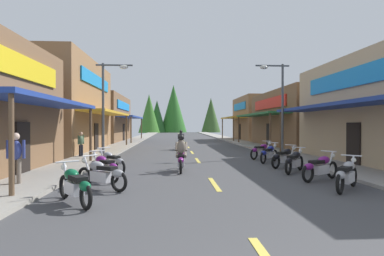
{
  "coord_description": "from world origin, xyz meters",
  "views": [
    {
      "loc": [
        -1.4,
        -2.21,
        1.99
      ],
      "look_at": [
        0.22,
        23.82,
        1.72
      ],
      "focal_mm": 29.44,
      "sensor_mm": 36.0,
      "label": 1
    }
  ],
  "objects_px": {
    "motorcycle_parked_right_1": "(320,167)",
    "motorcycle_parked_right_2": "(294,161)",
    "motorcycle_parked_right_5": "(262,150)",
    "rider_cruising_lead": "(181,156)",
    "motorcycle_parked_right_3": "(285,157)",
    "rider_cruising_trailing": "(181,141)",
    "streetlamp_left": "(109,96)",
    "motorcycle_parked_left_3": "(111,161)",
    "motorcycle_parked_left_0": "(75,185)",
    "motorcycle_parked_right_4": "(269,153)",
    "motorcycle_parked_left_2": "(104,167)",
    "streetlamp_right": "(277,96)",
    "motorcycle_parked_left_1": "(102,174)",
    "pedestrian_waiting": "(16,156)",
    "pedestrian_by_shop": "(81,143)",
    "motorcycle_parked_right_0": "(347,174)"
  },
  "relations": [
    {
      "from": "motorcycle_parked_right_2",
      "to": "motorcycle_parked_right_4",
      "type": "xyz_separation_m",
      "value": [
        0.02,
        3.5,
        0.0
      ]
    },
    {
      "from": "motorcycle_parked_right_5",
      "to": "pedestrian_waiting",
      "type": "bearing_deg",
      "value": 178.72
    },
    {
      "from": "motorcycle_parked_right_1",
      "to": "motorcycle_parked_left_2",
      "type": "height_order",
      "value": "same"
    },
    {
      "from": "motorcycle_parked_right_5",
      "to": "pedestrian_waiting",
      "type": "height_order",
      "value": "pedestrian_waiting"
    },
    {
      "from": "motorcycle_parked_right_5",
      "to": "rider_cruising_lead",
      "type": "xyz_separation_m",
      "value": [
        -4.82,
        -4.63,
        0.17
      ]
    },
    {
      "from": "motorcycle_parked_right_0",
      "to": "motorcycle_parked_right_4",
      "type": "bearing_deg",
      "value": 45.25
    },
    {
      "from": "streetlamp_left",
      "to": "motorcycle_parked_left_0",
      "type": "xyz_separation_m",
      "value": [
        1.19,
        -10.35,
        -3.17
      ]
    },
    {
      "from": "motorcycle_parked_right_1",
      "to": "motorcycle_parked_left_1",
      "type": "height_order",
      "value": "same"
    },
    {
      "from": "streetlamp_right",
      "to": "motorcycle_parked_left_2",
      "type": "xyz_separation_m",
      "value": [
        -8.9,
        -7.58,
        -3.28
      ]
    },
    {
      "from": "motorcycle_parked_left_2",
      "to": "pedestrian_waiting",
      "type": "xyz_separation_m",
      "value": [
        -2.52,
        -1.12,
        0.52
      ]
    },
    {
      "from": "streetlamp_left",
      "to": "rider_cruising_lead",
      "type": "relative_size",
      "value": 2.58
    },
    {
      "from": "motorcycle_parked_left_0",
      "to": "pedestrian_by_shop",
      "type": "relative_size",
      "value": 1.13
    },
    {
      "from": "streetlamp_left",
      "to": "motorcycle_parked_right_5",
      "type": "xyz_separation_m",
      "value": [
        8.84,
        -0.35,
        -3.17
      ]
    },
    {
      "from": "motorcycle_parked_right_2",
      "to": "motorcycle_parked_left_3",
      "type": "xyz_separation_m",
      "value": [
        -7.59,
        0.26,
        0.0
      ]
    },
    {
      "from": "motorcycle_parked_right_2",
      "to": "motorcycle_parked_left_0",
      "type": "relative_size",
      "value": 0.96
    },
    {
      "from": "motorcycle_parked_right_1",
      "to": "motorcycle_parked_left_0",
      "type": "distance_m",
      "value": 8.22
    },
    {
      "from": "motorcycle_parked_right_4",
      "to": "motorcycle_parked_left_1",
      "type": "bearing_deg",
      "value": 172.25
    },
    {
      "from": "pedestrian_by_shop",
      "to": "pedestrian_waiting",
      "type": "distance_m",
      "value": 8.85
    },
    {
      "from": "pedestrian_by_shop",
      "to": "streetlamp_left",
      "type": "bearing_deg",
      "value": 176.69
    },
    {
      "from": "motorcycle_parked_right_4",
      "to": "motorcycle_parked_left_0",
      "type": "xyz_separation_m",
      "value": [
        -7.53,
        -8.24,
        0.0
      ]
    },
    {
      "from": "motorcycle_parked_right_1",
      "to": "motorcycle_parked_left_3",
      "type": "distance_m",
      "value": 8.08
    },
    {
      "from": "motorcycle_parked_left_3",
      "to": "pedestrian_by_shop",
      "type": "relative_size",
      "value": 1.06
    },
    {
      "from": "motorcycle_parked_left_1",
      "to": "rider_cruising_lead",
      "type": "height_order",
      "value": "rider_cruising_lead"
    },
    {
      "from": "motorcycle_parked_right_3",
      "to": "pedestrian_waiting",
      "type": "relative_size",
      "value": 1.0
    },
    {
      "from": "rider_cruising_lead",
      "to": "rider_cruising_trailing",
      "type": "height_order",
      "value": "same"
    },
    {
      "from": "streetlamp_left",
      "to": "motorcycle_parked_left_2",
      "type": "distance_m",
      "value": 7.74
    },
    {
      "from": "motorcycle_parked_right_2",
      "to": "motorcycle_parked_left_1",
      "type": "bearing_deg",
      "value": 152.45
    },
    {
      "from": "motorcycle_parked_right_1",
      "to": "motorcycle_parked_right_2",
      "type": "distance_m",
      "value": 1.9
    },
    {
      "from": "motorcycle_parked_right_0",
      "to": "rider_cruising_lead",
      "type": "height_order",
      "value": "rider_cruising_lead"
    },
    {
      "from": "streetlamp_right",
      "to": "rider_cruising_lead",
      "type": "distance_m",
      "value": 8.83
    },
    {
      "from": "motorcycle_parked_right_5",
      "to": "motorcycle_parked_left_3",
      "type": "distance_m",
      "value": 9.2
    },
    {
      "from": "motorcycle_parked_right_3",
      "to": "motorcycle_parked_left_2",
      "type": "distance_m",
      "value": 8.23
    },
    {
      "from": "motorcycle_parked_right_4",
      "to": "rider_cruising_lead",
      "type": "height_order",
      "value": "rider_cruising_lead"
    },
    {
      "from": "streetlamp_left",
      "to": "rider_cruising_trailing",
      "type": "xyz_separation_m",
      "value": [
        4.33,
        6.63,
        -3.01
      ]
    },
    {
      "from": "motorcycle_parked_left_0",
      "to": "motorcycle_parked_left_3",
      "type": "distance_m",
      "value": 5.0
    },
    {
      "from": "motorcycle_parked_right_3",
      "to": "rider_cruising_trailing",
      "type": "relative_size",
      "value": 0.82
    },
    {
      "from": "streetlamp_right",
      "to": "motorcycle_parked_left_1",
      "type": "relative_size",
      "value": 3.17
    },
    {
      "from": "motorcycle_parked_right_2",
      "to": "motorcycle_parked_left_0",
      "type": "bearing_deg",
      "value": 162.2
    },
    {
      "from": "motorcycle_parked_left_3",
      "to": "motorcycle_parked_right_4",
      "type": "bearing_deg",
      "value": -108.93
    },
    {
      "from": "motorcycle_parked_right_5",
      "to": "motorcycle_parked_right_2",
      "type": "bearing_deg",
      "value": -129.88
    },
    {
      "from": "motorcycle_parked_right_1",
      "to": "rider_cruising_lead",
      "type": "height_order",
      "value": "rider_cruising_lead"
    },
    {
      "from": "motorcycle_parked_right_2",
      "to": "pedestrian_waiting",
      "type": "distance_m",
      "value": 10.35
    },
    {
      "from": "motorcycle_parked_right_2",
      "to": "motorcycle_parked_right_4",
      "type": "distance_m",
      "value": 3.5
    },
    {
      "from": "motorcycle_parked_left_1",
      "to": "rider_cruising_trailing",
      "type": "bearing_deg",
      "value": -65.45
    },
    {
      "from": "motorcycle_parked_right_2",
      "to": "motorcycle_parked_right_3",
      "type": "bearing_deg",
      "value": 33.97
    },
    {
      "from": "motorcycle_parked_right_4",
      "to": "motorcycle_parked_left_2",
      "type": "xyz_separation_m",
      "value": [
        -7.53,
        -4.85,
        0.0
      ]
    },
    {
      "from": "streetlamp_left",
      "to": "motorcycle_parked_left_3",
      "type": "relative_size",
      "value": 3.34
    },
    {
      "from": "motorcycle_parked_right_0",
      "to": "streetlamp_left",
      "type": "bearing_deg",
      "value": 87.84
    },
    {
      "from": "motorcycle_parked_left_3",
      "to": "pedestrian_waiting",
      "type": "height_order",
      "value": "pedestrian_waiting"
    },
    {
      "from": "motorcycle_parked_left_3",
      "to": "motorcycle_parked_left_2",
      "type": "bearing_deg",
      "value": 140.77
    }
  ]
}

